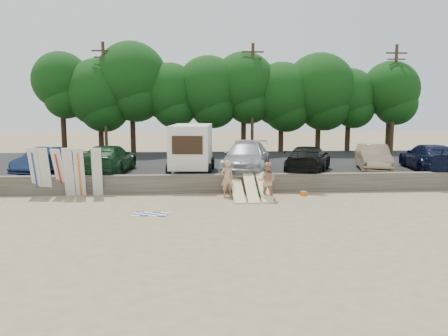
# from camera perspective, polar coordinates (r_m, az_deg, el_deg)

# --- Properties ---
(ground) EXTENTS (120.00, 120.00, 0.00)m
(ground) POSITION_cam_1_polar(r_m,az_deg,el_deg) (20.84, 3.77, -4.77)
(ground) COLOR tan
(ground) RESTS_ON ground
(seawall) EXTENTS (44.00, 0.50, 1.00)m
(seawall) POSITION_cam_1_polar(r_m,az_deg,el_deg) (23.67, 2.85, -1.98)
(seawall) COLOR #6B6356
(seawall) RESTS_ON ground
(parking_lot) EXTENTS (44.00, 14.50, 0.70)m
(parking_lot) POSITION_cam_1_polar(r_m,az_deg,el_deg) (31.06, 1.29, 0.16)
(parking_lot) COLOR #282828
(parking_lot) RESTS_ON ground
(treeline) EXTENTS (32.78, 6.22, 9.32)m
(treeline) POSITION_cam_1_polar(r_m,az_deg,el_deg) (37.82, -0.03, 10.37)
(treeline) COLOR #382616
(treeline) RESTS_ON parking_lot
(utility_poles) EXTENTS (25.80, 0.26, 9.00)m
(utility_poles) POSITION_cam_1_polar(r_m,az_deg,el_deg) (36.46, 3.74, 9.32)
(utility_poles) COLOR #473321
(utility_poles) RESTS_ON parking_lot
(box_trailer) EXTENTS (2.87, 4.65, 2.84)m
(box_trailer) POSITION_cam_1_polar(r_m,az_deg,el_deg) (26.00, -4.28, 2.89)
(box_trailer) COLOR silver
(box_trailer) RESTS_ON parking_lot
(car_0) EXTENTS (2.75, 4.80, 1.50)m
(car_0) POSITION_cam_1_polar(r_m,az_deg,el_deg) (28.06, -22.39, 0.96)
(car_0) COLOR #132242
(car_0) RESTS_ON parking_lot
(car_1) EXTENTS (2.74, 5.85, 1.65)m
(car_1) POSITION_cam_1_polar(r_m,az_deg,el_deg) (26.77, -14.81, 1.15)
(car_1) COLOR #14381B
(car_1) RESTS_ON parking_lot
(car_2) EXTENTS (3.83, 6.56, 1.79)m
(car_2) POSITION_cam_1_polar(r_m,az_deg,el_deg) (26.12, 2.92, 1.39)
(car_2) COLOR #A6A6AB
(car_2) RESTS_ON parking_lot
(car_3) EXTENTS (4.14, 5.86, 1.58)m
(car_3) POSITION_cam_1_polar(r_m,az_deg,el_deg) (26.61, 10.94, 1.15)
(car_3) COLOR black
(car_3) RESTS_ON parking_lot
(car_4) EXTENTS (2.80, 5.07, 1.58)m
(car_4) POSITION_cam_1_polar(r_m,az_deg,el_deg) (28.38, 18.90, 1.29)
(car_4) COLOR #887056
(car_4) RESTS_ON parking_lot
(car_5) EXTENTS (3.10, 5.90, 1.63)m
(car_5) POSITION_cam_1_polar(r_m,az_deg,el_deg) (29.67, 25.21, 1.28)
(car_5) COLOR black
(car_5) RESTS_ON parking_lot
(surfboard_upright_0) EXTENTS (0.56, 0.64, 2.56)m
(surfboard_upright_0) POSITION_cam_1_polar(r_m,az_deg,el_deg) (24.48, -23.44, -0.46)
(surfboard_upright_0) COLOR silver
(surfboard_upright_0) RESTS_ON ground
(surfboard_upright_1) EXTENTS (0.51, 0.69, 2.54)m
(surfboard_upright_1) POSITION_cam_1_polar(r_m,az_deg,el_deg) (24.26, -22.31, -0.49)
(surfboard_upright_1) COLOR silver
(surfboard_upright_1) RESTS_ON ground
(surfboard_upright_2) EXTENTS (0.63, 0.93, 2.49)m
(surfboard_upright_2) POSITION_cam_1_polar(r_m,az_deg,el_deg) (24.09, -20.69, -0.52)
(surfboard_upright_2) COLOR silver
(surfboard_upright_2) RESTS_ON ground
(surfboard_upright_3) EXTENTS (0.54, 0.66, 2.55)m
(surfboard_upright_3) POSITION_cam_1_polar(r_m,az_deg,el_deg) (23.70, -19.64, -0.53)
(surfboard_upright_3) COLOR silver
(surfboard_upright_3) RESTS_ON ground
(surfboard_upright_4) EXTENTS (0.57, 0.72, 2.54)m
(surfboard_upright_4) POSITION_cam_1_polar(r_m,az_deg,el_deg) (23.55, -18.35, -0.54)
(surfboard_upright_4) COLOR silver
(surfboard_upright_4) RESTS_ON ground
(surfboard_upright_5) EXTENTS (0.60, 0.74, 2.54)m
(surfboard_upright_5) POSITION_cam_1_polar(r_m,az_deg,el_deg) (23.39, -16.26, -0.50)
(surfboard_upright_5) COLOR silver
(surfboard_upright_5) RESTS_ON ground
(surfboard_low_0) EXTENTS (0.56, 2.91, 0.85)m
(surfboard_low_0) POSITION_cam_1_polar(r_m,az_deg,el_deg) (22.20, 1.79, -2.84)
(surfboard_low_0) COLOR beige
(surfboard_low_0) RESTS_ON ground
(surfboard_low_1) EXTENTS (0.56, 2.83, 1.14)m
(surfboard_low_1) POSITION_cam_1_polar(r_m,az_deg,el_deg) (22.20, 3.50, -2.47)
(surfboard_low_1) COLOR beige
(surfboard_low_1) RESTS_ON ground
(surfboard_low_2) EXTENTS (0.56, 2.83, 1.13)m
(surfboard_low_2) POSITION_cam_1_polar(r_m,az_deg,el_deg) (22.36, 5.23, -2.42)
(surfboard_low_2) COLOR beige
(surfboard_low_2) RESTS_ON ground
(beachgoer_a) EXTENTS (0.79, 0.64, 1.89)m
(beachgoer_a) POSITION_cam_1_polar(r_m,az_deg,el_deg) (22.47, 0.41, -1.36)
(beachgoer_a) COLOR tan
(beachgoer_a) RESTS_ON ground
(beachgoer_b) EXTENTS (1.08, 0.94, 1.90)m
(beachgoer_b) POSITION_cam_1_polar(r_m,az_deg,el_deg) (21.70, 5.60, -1.72)
(beachgoer_b) COLOR tan
(beachgoer_b) RESTS_ON ground
(cooler) EXTENTS (0.46, 0.42, 0.32)m
(cooler) POSITION_cam_1_polar(r_m,az_deg,el_deg) (22.71, 4.80, -3.30)
(cooler) COLOR #227E49
(cooler) RESTS_ON ground
(gear_bag) EXTENTS (0.37, 0.34, 0.22)m
(gear_bag) POSITION_cam_1_polar(r_m,az_deg,el_deg) (23.20, 10.34, -3.29)
(gear_bag) COLOR orange
(gear_bag) RESTS_ON ground
(beach_towel) EXTENTS (1.74, 1.74, 0.00)m
(beach_towel) POSITION_cam_1_polar(r_m,az_deg,el_deg) (19.22, -9.60, -5.96)
(beach_towel) COLOR white
(beach_towel) RESTS_ON ground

